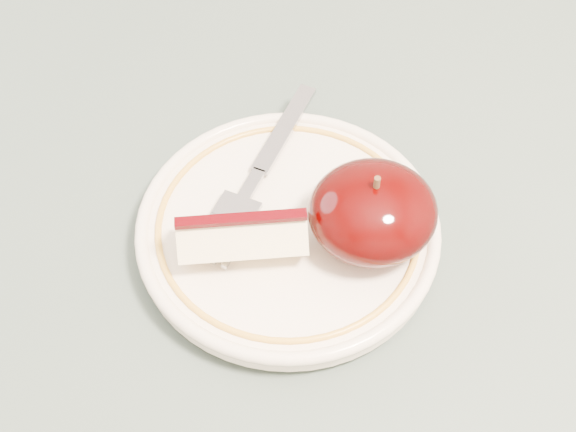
{
  "coord_description": "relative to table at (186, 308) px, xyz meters",
  "views": [
    {
      "loc": [
        0.03,
        -0.31,
        1.19
      ],
      "look_at": [
        0.08,
        -0.01,
        0.78
      ],
      "focal_mm": 50.0,
      "sensor_mm": 36.0,
      "label": 1
    }
  ],
  "objects": [
    {
      "name": "plate",
      "position": [
        0.08,
        -0.01,
        0.1
      ],
      "size": [
        0.2,
        0.2,
        0.02
      ],
      "color": "#F1E3CA",
      "rests_on": "table"
    },
    {
      "name": "apple_half",
      "position": [
        0.13,
        -0.02,
        0.13
      ],
      "size": [
        0.08,
        0.08,
        0.06
      ],
      "color": "black",
      "rests_on": "plate"
    },
    {
      "name": "fork",
      "position": [
        0.06,
        0.03,
        0.11
      ],
      "size": [
        0.1,
        0.15,
        0.0
      ],
      "rotation": [
        0.0,
        0.0,
        1.02
      ],
      "color": "#92949A",
      "rests_on": "plate"
    },
    {
      "name": "table",
      "position": [
        0.0,
        0.0,
        0.0
      ],
      "size": [
        0.9,
        0.9,
        0.75
      ],
      "color": "brown",
      "rests_on": "ground"
    },
    {
      "name": "apple_wedge",
      "position": [
        0.05,
        -0.03,
        0.12
      ],
      "size": [
        0.08,
        0.04,
        0.04
      ],
      "rotation": [
        0.0,
        0.0,
        -0.05
      ],
      "color": "beige",
      "rests_on": "plate"
    }
  ]
}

